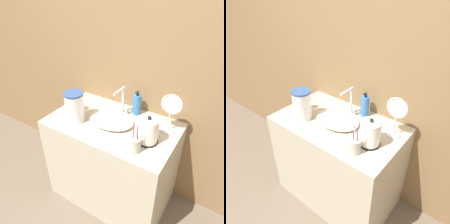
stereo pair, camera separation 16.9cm
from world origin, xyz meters
TOP-DOWN VIEW (x-y plane):
  - ground_plane at (0.00, 0.00)m, footprint 12.00×12.00m
  - wall_back at (0.00, 0.64)m, footprint 6.00×0.04m
  - vanity_counter at (0.00, 0.31)m, footprint 1.04×0.62m
  - sink_basin at (-0.01, 0.31)m, footprint 0.37×0.28m
  - faucet at (-0.01, 0.48)m, footprint 0.06×0.16m
  - electric_kettle at (0.33, 0.25)m, footprint 0.15×0.15m
  - toothbrush_cup at (0.30, 0.11)m, footprint 0.08×0.08m
  - lotion_bottle at (0.10, 0.54)m, footprint 0.07×0.07m
  - shampoo_bottle at (-0.36, 0.29)m, footprint 0.07×0.07m
  - vanity_mirror at (0.41, 0.45)m, footprint 0.16×0.11m
  - water_pitcher at (-0.27, 0.19)m, footprint 0.15×0.15m

SIDE VIEW (x-z plane):
  - ground_plane at x=0.00m, z-range 0.00..0.00m
  - vanity_counter at x=0.00m, z-range 0.00..0.84m
  - sink_basin at x=-0.01m, z-range 0.84..0.89m
  - toothbrush_cup at x=0.30m, z-range 0.78..1.00m
  - shampoo_bottle at x=-0.36m, z-range 0.82..0.99m
  - electric_kettle at x=0.33m, z-range 0.82..1.03m
  - lotion_bottle at x=0.10m, z-range 0.82..1.03m
  - water_pitcher at x=-0.27m, z-range 0.84..1.08m
  - faucet at x=-0.01m, z-range 0.85..1.09m
  - vanity_mirror at x=0.41m, z-range 0.86..1.16m
  - wall_back at x=0.00m, z-range 0.00..2.60m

